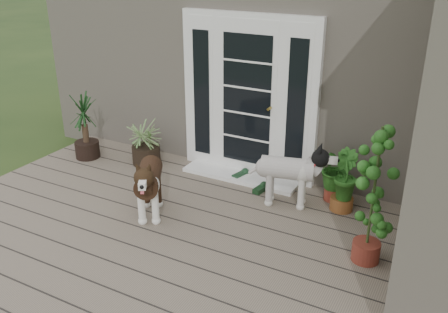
% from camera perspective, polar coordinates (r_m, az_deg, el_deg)
% --- Properties ---
extents(deck, '(6.20, 4.60, 0.12)m').
position_cam_1_polar(deck, '(5.06, -6.42, -12.28)').
color(deck, '#6B5B4C').
rests_on(deck, ground).
extents(house_main, '(7.40, 4.00, 3.10)m').
position_cam_1_polar(house_main, '(8.09, 10.69, 12.64)').
color(house_main, '#665E54').
rests_on(house_main, ground).
extents(door_unit, '(1.90, 0.14, 2.15)m').
position_cam_1_polar(door_unit, '(6.38, 2.85, 6.92)').
color(door_unit, white).
rests_on(door_unit, deck).
extents(door_step, '(1.60, 0.40, 0.05)m').
position_cam_1_polar(door_step, '(6.59, 1.92, -2.30)').
color(door_step, white).
rests_on(door_step, deck).
extents(brindle_dog, '(0.75, 0.92, 0.71)m').
position_cam_1_polar(brindle_dog, '(5.62, -8.74, -3.60)').
color(brindle_dog, '#3E2516').
rests_on(brindle_dog, deck).
extents(white_dog, '(0.90, 0.56, 0.70)m').
position_cam_1_polar(white_dog, '(5.83, 7.38, -2.53)').
color(white_dog, white).
rests_on(white_dog, deck).
extents(spider_plant, '(0.67, 0.67, 0.72)m').
position_cam_1_polar(spider_plant, '(6.99, -9.20, 1.89)').
color(spider_plant, '#85995E').
rests_on(spider_plant, deck).
extents(yucca, '(0.82, 0.82, 0.97)m').
position_cam_1_polar(yucca, '(7.35, -16.02, 3.41)').
color(yucca, black).
rests_on(yucca, deck).
extents(herb_a, '(0.69, 0.69, 0.62)m').
position_cam_1_polar(herb_a, '(6.06, 12.93, -2.33)').
color(herb_a, '#255F1B').
rests_on(herb_a, deck).
extents(herb_b, '(0.51, 0.51, 0.54)m').
position_cam_1_polar(herb_b, '(5.87, 13.77, -3.73)').
color(herb_b, '#1D4E16').
rests_on(herb_b, deck).
extents(herb_c, '(0.45, 0.45, 0.50)m').
position_cam_1_polar(herb_c, '(5.95, 22.55, -4.80)').
color(herb_c, '#265C1A').
rests_on(herb_c, deck).
extents(sapling, '(0.56, 0.56, 1.47)m').
position_cam_1_polar(sapling, '(4.80, 17.12, -4.31)').
color(sapling, '#1F5819').
rests_on(sapling, deck).
extents(clog_left, '(0.21, 0.33, 0.09)m').
position_cam_1_polar(clog_left, '(6.58, 1.97, -2.16)').
color(clog_left, '#15351C').
rests_on(clog_left, deck).
extents(clog_right, '(0.17, 0.30, 0.08)m').
position_cam_1_polar(clog_right, '(6.24, 4.31, -3.74)').
color(clog_right, black).
rests_on(clog_right, deck).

